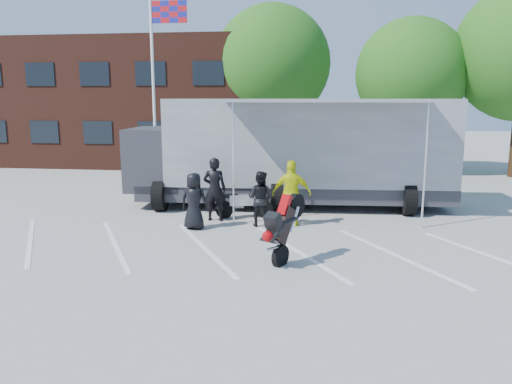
% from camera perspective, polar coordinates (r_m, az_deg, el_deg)
% --- Properties ---
extents(ground, '(100.00, 100.00, 0.00)m').
position_cam_1_polar(ground, '(11.68, 3.57, -8.22)').
color(ground, '#A2A29C').
rests_on(ground, ground).
extents(parking_bay_lines, '(18.09, 13.33, 0.01)m').
position_cam_1_polar(parking_bay_lines, '(12.63, 3.90, -6.73)').
color(parking_bay_lines, white).
rests_on(parking_bay_lines, ground).
extents(office_building, '(18.00, 8.00, 7.00)m').
position_cam_1_polar(office_building, '(30.95, -12.89, 9.91)').
color(office_building, '#4E2519').
rests_on(office_building, ground).
extents(flagpole, '(1.61, 0.12, 8.00)m').
position_cam_1_polar(flagpole, '(22.19, -11.08, 13.78)').
color(flagpole, white).
rests_on(flagpole, ground).
extents(tree_left, '(6.12, 6.12, 8.64)m').
position_cam_1_polar(tree_left, '(27.22, 1.87, 14.45)').
color(tree_left, '#382314').
rests_on(tree_left, ground).
extents(tree_mid, '(5.44, 5.44, 7.68)m').
position_cam_1_polar(tree_mid, '(26.39, 17.32, 12.75)').
color(tree_mid, '#382314').
rests_on(tree_mid, ground).
extents(transporter_truck, '(12.09, 6.32, 3.76)m').
position_cam_1_polar(transporter_truck, '(17.82, 4.28, -1.59)').
color(transporter_truck, '#989CA0').
rests_on(transporter_truck, ground).
extents(parked_motorcycle, '(1.97, 1.02, 0.98)m').
position_cam_1_polar(parked_motorcycle, '(16.02, -1.33, -2.96)').
color(parked_motorcycle, silver).
rests_on(parked_motorcycle, ground).
extents(stunt_bike_rider, '(1.36, 1.66, 1.78)m').
position_cam_1_polar(stunt_bike_rider, '(12.01, 4.27, -7.69)').
color(stunt_bike_rider, black).
rests_on(stunt_bike_rider, ground).
extents(spectator_leather_a, '(0.87, 0.62, 1.67)m').
position_cam_1_polar(spectator_leather_a, '(14.61, -7.09, -1.03)').
color(spectator_leather_a, black).
rests_on(spectator_leather_a, ground).
extents(spectator_leather_b, '(0.74, 0.50, 1.99)m').
position_cam_1_polar(spectator_leather_b, '(15.54, -4.75, 0.31)').
color(spectator_leather_b, black).
rests_on(spectator_leather_b, ground).
extents(spectator_leather_c, '(0.95, 0.83, 1.66)m').
position_cam_1_polar(spectator_leather_c, '(14.85, 0.47, -0.77)').
color(spectator_leather_c, black).
rests_on(spectator_leather_c, ground).
extents(spectator_hivis, '(1.16, 0.48, 1.98)m').
position_cam_1_polar(spectator_hivis, '(14.87, 4.10, -0.16)').
color(spectator_hivis, '#D7E20B').
rests_on(spectator_hivis, ground).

